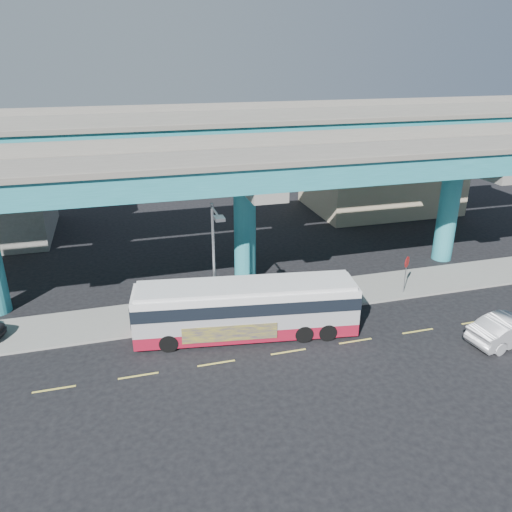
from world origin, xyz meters
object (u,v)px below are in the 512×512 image
object	(u,v)px
sedan	(511,329)
stop_sign	(406,267)
street_lamp	(215,250)
transit_bus	(246,307)

from	to	relation	value
sedan	stop_sign	xyz separation A→B (m)	(-2.48, 6.91, 1.21)
stop_sign	street_lamp	bearing A→B (deg)	167.26
transit_bus	stop_sign	size ratio (longest dim) A/B	4.89
sedan	street_lamp	distance (m)	17.04
street_lamp	stop_sign	world-z (taller)	street_lamp
street_lamp	stop_sign	distance (m)	13.21
transit_bus	sedan	bearing A→B (deg)	-10.60
sedan	stop_sign	distance (m)	7.44
stop_sign	sedan	bearing A→B (deg)	-86.24
sedan	transit_bus	bearing A→B (deg)	63.37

